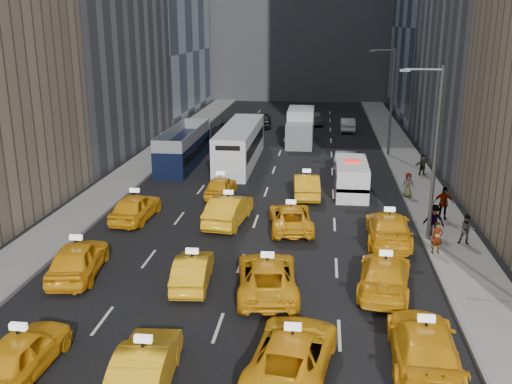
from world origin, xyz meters
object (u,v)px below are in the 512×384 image
pedestrian_0 (437,238)px  box_truck (300,127)px  nypd_van (351,178)px  double_decker (184,147)px  city_bus (240,145)px

pedestrian_0 → box_truck: bearing=92.8°
nypd_van → pedestrian_0: nypd_van is taller
double_decker → city_bus: bearing=11.4°
pedestrian_0 → double_decker: bearing=121.1°
nypd_van → city_bus: size_ratio=0.45×
pedestrian_0 → nypd_van: bearing=96.0°
pedestrian_0 → city_bus: bearing=110.9°
nypd_van → city_bus: bearing=144.8°
nypd_van → city_bus: 11.32m
nypd_van → box_truck: size_ratio=0.77×
city_bus → nypd_van: bearing=-33.8°
box_truck → nypd_van: bearing=-81.2°
city_bus → box_truck: bearing=69.7°
nypd_van → box_truck: box_truck is taller
double_decker → pedestrian_0: bearing=-45.9°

